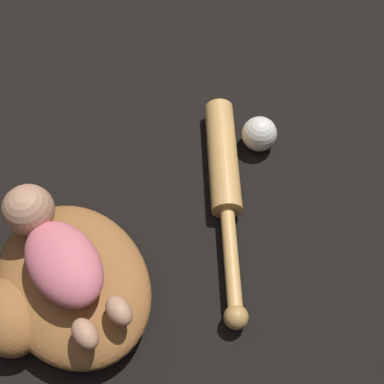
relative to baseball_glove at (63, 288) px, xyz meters
name	(u,v)px	position (x,y,z in m)	size (l,w,h in m)	color
ground_plane	(65,317)	(-0.04, 0.01, -0.05)	(6.00, 6.00, 0.00)	black
baseball_glove	(63,288)	(0.00, 0.00, 0.00)	(0.42, 0.39, 0.10)	#935B2D
baby_figure	(55,250)	(0.04, -0.01, 0.09)	(0.31, 0.21, 0.09)	#D16670
baseball_bat	(224,179)	(0.19, -0.34, -0.02)	(0.51, 0.12, 0.06)	tan
baseball	(259,134)	(0.29, -0.44, -0.01)	(0.08, 0.08, 0.08)	silver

